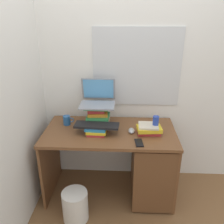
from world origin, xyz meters
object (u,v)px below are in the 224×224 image
book_stack_tall (97,115)px  mug (67,120)px  desk (141,162)px  keyboard (97,125)px  cell_phone (139,143)px  laptop (98,98)px  computer_mouse (132,131)px  wastebasket (75,206)px  book_stack_side (149,129)px  water_bottle (155,125)px  book_stack_keyboard_riser (96,130)px

book_stack_tall → mug: book_stack_tall is taller
mug → desk: bearing=-10.3°
keyboard → cell_phone: (0.39, -0.17, -0.08)m
laptop → computer_mouse: bearing=-30.4°
wastebasket → keyboard: bearing=61.9°
book_stack_side → desk: bearing=166.5°
water_bottle → wastebasket: bearing=-153.6°
book_stack_keyboard_riser → cell_phone: book_stack_keyboard_riser is taller
water_bottle → wastebasket: (-0.74, -0.37, -0.68)m
desk → cell_phone: cell_phone is taller
laptop → water_bottle: size_ratio=1.94×
book_stack_side → water_bottle: water_bottle is taller
computer_mouse → desk: bearing=-0.0°
computer_mouse → cell_phone: (0.06, -0.21, -0.01)m
book_stack_tall → computer_mouse: bearing=-22.3°
book_stack_tall → computer_mouse: (0.34, -0.14, -0.09)m
book_stack_tall → book_stack_side: (0.51, -0.15, -0.06)m
mug → wastebasket: bearing=-74.0°
book_stack_tall → cell_phone: size_ratio=1.88×
book_stack_side → cell_phone: (-0.10, -0.19, -0.04)m
desk → keyboard: (-0.44, -0.03, 0.42)m
water_bottle → cell_phone: (-0.16, -0.20, -0.08)m
book_stack_side → keyboard: bearing=-177.6°
keyboard → book_stack_tall: bearing=97.1°
mug → water_bottle: water_bottle is taller
mug → keyboard: bearing=-28.0°
book_stack_side → mug: bearing=169.5°
desk → book_stack_side: 0.39m
laptop → cell_phone: 0.63m
book_stack_keyboard_riser → keyboard: 0.05m
book_stack_tall → computer_mouse: 0.38m
laptop → computer_mouse: laptop is taller
cell_phone → book_stack_side: bearing=56.9°
book_stack_side → wastebasket: book_stack_side is taller
laptop → water_bottle: laptop is taller
cell_phone → keyboard: bearing=151.1°
book_stack_tall → mug: 0.32m
water_bottle → wastebasket: water_bottle is taller
book_stack_tall → laptop: 0.17m
book_stack_keyboard_riser → keyboard: bearing=40.0°
book_stack_side → book_stack_keyboard_riser: bearing=-177.2°
laptop → computer_mouse: size_ratio=3.31×
computer_mouse → mug: (-0.66, 0.14, 0.03)m
computer_mouse → keyboard: bearing=-174.2°
book_stack_side → wastebasket: (-0.68, -0.36, -0.63)m
keyboard → water_bottle: 0.56m
desk → book_stack_side: size_ratio=5.31×
water_bottle → keyboard: bearing=-177.3°
laptop → mug: bearing=-169.2°
book_stack_side → wastebasket: size_ratio=0.80×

